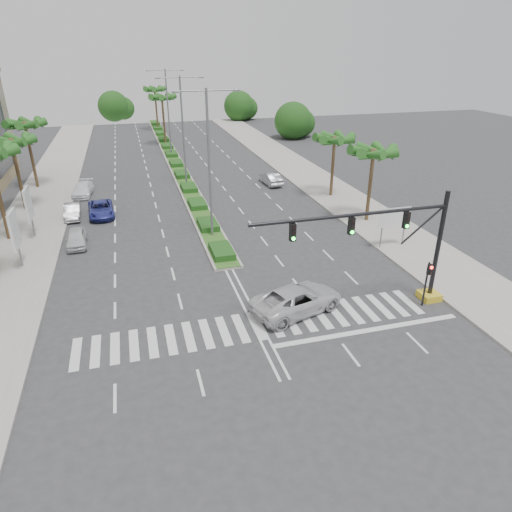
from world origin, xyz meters
The scene contains 25 objects.
ground centered at (0.00, 0.00, 0.00)m, with size 160.00×160.00×0.00m, color #333335.
footpath_right centered at (15.20, 20.00, 0.07)m, with size 6.00×120.00×0.15m, color gray.
footpath_left centered at (-15.20, 20.00, 0.07)m, with size 6.00×120.00×0.15m, color gray.
median centered at (0.00, 45.00, 0.10)m, with size 2.20×75.00×0.20m, color gray.
median_grass centered at (0.00, 45.00, 0.22)m, with size 1.80×75.00×0.04m, color #33571D.
signal_gantry centered at (9.27, 0.00, 3.46)m, with size 12.60×1.20×7.20m.
pedestrian_signal centered at (10.60, -0.68, 2.04)m, with size 0.28×0.36×3.00m.
direction_sign centered at (13.50, 7.99, 2.45)m, with size 2.70×0.11×3.40m.
billboard_near centered at (-14.50, 12.00, 2.96)m, with size 0.18×2.10×4.35m.
billboard_far centered at (-14.50, 18.00, 2.96)m, with size 0.18×2.10×4.35m.
palm_left_far centered at (-16.50, 26.00, 6.50)m, with size 4.57×4.68×7.35m.
palm_left_end centered at (-16.50, 34.00, 6.88)m, with size 4.57×4.68×7.75m.
palm_right_near centered at (14.50, 14.00, 6.20)m, with size 4.57×4.68×7.05m.
palm_right_far centered at (14.50, 22.00, 5.91)m, with size 4.57×4.68×6.75m.
palm_median_a centered at (0.00, 55.00, 7.17)m, with size 4.57×4.68×8.05m.
palm_median_b centered at (0.00, 70.00, 7.17)m, with size 4.57×4.68×8.05m.
streetlight_near centered at (0.00, 14.00, 6.81)m, with size 5.10×0.25×12.00m.
streetlight_mid centered at (0.00, 30.00, 6.81)m, with size 5.10×0.25×12.00m.
streetlight_far centered at (0.00, 46.00, 6.81)m, with size 5.10×0.25×12.00m.
car_parked_a centered at (-10.94, 15.26, 0.66)m, with size 1.55×3.86×1.31m, color silver.
car_parked_b centered at (-11.80, 22.35, 0.66)m, with size 1.39×4.00×1.32m, color #9E9DA1.
car_parked_c centered at (-9.21, 22.15, 0.69)m, with size 2.28×4.94×1.37m, color navy.
car_parked_d centered at (-11.28, 29.63, 0.67)m, with size 1.88×4.62×1.34m, color white.
car_crossing centered at (2.77, 0.92, 0.82)m, with size 2.73×5.93×1.65m, color silver.
car_right centered at (9.62, 28.20, 0.70)m, with size 1.48×4.25×1.40m, color #A1A2A6.
Camera 1 is at (-6.13, -21.56, 14.86)m, focal length 32.00 mm.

